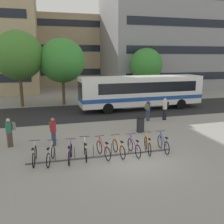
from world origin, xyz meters
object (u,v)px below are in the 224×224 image
object	(u,v)px
parked_bicycle_silver_0	(34,156)
parked_bicycle_silver_1	(51,155)
parked_bicycle_orange_5	(119,148)
commuter_olive_pack_3	(148,109)
parked_bicycle_purple_2	(70,154)
parked_bicycle_orange_7	(148,145)
commuter_grey_pack_0	(10,130)
trash_bin	(140,124)
street_tree_1	(18,55)
parked_bicycle_white_3	(85,151)
city_bus	(141,91)
commuter_black_pack_2	(165,107)
parked_bicycle_red_4	(103,150)
parked_bicycle_purple_6	(134,147)
commuter_olive_pack_1	(53,129)
street_tree_2	(146,65)
parked_bicycle_blue_8	(163,144)
street_tree_0	(62,61)

from	to	relation	value
parked_bicycle_silver_0	parked_bicycle_silver_1	xyz separation A→B (m)	(0.75, -0.17, 0.00)
parked_bicycle_orange_5	commuter_olive_pack_3	world-z (taller)	commuter_olive_pack_3
parked_bicycle_purple_2	parked_bicycle_orange_7	distance (m)	4.12
parked_bicycle_purple_2	commuter_olive_pack_3	distance (m)	9.12
parked_bicycle_silver_0	parked_bicycle_silver_1	size ratio (longest dim) A/B	1.02
commuter_grey_pack_0	trash_bin	world-z (taller)	commuter_grey_pack_0
parked_bicycle_orange_5	street_tree_1	distance (m)	16.54
trash_bin	parked_bicycle_white_3	bearing A→B (deg)	-141.91
parked_bicycle_silver_0	trash_bin	world-z (taller)	trash_bin
parked_bicycle_purple_2	parked_bicycle_orange_7	bearing A→B (deg)	-78.06
parked_bicycle_silver_0	parked_bicycle_orange_5	world-z (taller)	same
parked_bicycle_silver_1	city_bus	bearing A→B (deg)	-26.46
city_bus	street_tree_1	bearing A→B (deg)	-22.13
commuter_olive_pack_3	street_tree_1	bearing A→B (deg)	97.65
parked_bicycle_silver_0	commuter_black_pack_2	bearing A→B (deg)	-56.15
parked_bicycle_red_4	parked_bicycle_purple_6	distance (m)	1.63
commuter_olive_pack_1	street_tree_2	size ratio (longest dim) A/B	0.27
parked_bicycle_orange_7	commuter_olive_pack_1	xyz separation A→B (m)	(-4.84, 2.44, 0.56)
parked_bicycle_orange_5	street_tree_1	xyz separation A→B (m)	(-5.97, 14.67, 4.77)
city_bus	commuter_olive_pack_1	size ratio (longest dim) A/B	7.37
parked_bicycle_orange_7	parked_bicycle_blue_8	world-z (taller)	same
commuter_black_pack_2	commuter_olive_pack_3	xyz separation A→B (m)	(-1.47, 0.05, -0.05)
city_bus	parked_bicycle_white_3	world-z (taller)	city_bus
street_tree_1	commuter_olive_pack_3	bearing A→B (deg)	-40.12
parked_bicycle_silver_0	street_tree_2	distance (m)	22.94
parked_bicycle_white_3	parked_bicycle_orange_7	xyz separation A→B (m)	(3.34, -0.11, 0.00)
parked_bicycle_purple_2	commuter_olive_pack_3	size ratio (longest dim) A/B	1.00
commuter_olive_pack_1	street_tree_1	xyz separation A→B (m)	(-2.76, 12.22, 4.21)
parked_bicycle_orange_7	parked_bicycle_silver_1	bearing A→B (deg)	102.24
parked_bicycle_orange_5	parked_bicycle_purple_6	world-z (taller)	same
parked_bicycle_white_3	trash_bin	distance (m)	5.48
parked_bicycle_orange_7	commuter_black_pack_2	xyz separation A→B (m)	(4.09, 6.00, 0.64)
parked_bicycle_blue_8	commuter_grey_pack_0	distance (m)	8.62
parked_bicycle_red_4	parked_bicycle_orange_5	distance (m)	0.81
parked_bicycle_blue_8	commuter_black_pack_2	xyz separation A→B (m)	(3.19, 6.05, 0.64)
city_bus	parked_bicycle_silver_0	size ratio (longest dim) A/B	7.02
trash_bin	commuter_grey_pack_0	bearing A→B (deg)	-175.24
parked_bicycle_silver_0	commuter_olive_pack_3	xyz separation A→B (m)	(8.42, 5.90, 0.59)
street_tree_2	trash_bin	bearing A→B (deg)	-113.92
parked_bicycle_red_4	street_tree_1	world-z (taller)	street_tree_1
parked_bicycle_purple_6	parked_bicycle_silver_1	bearing A→B (deg)	85.79
parked_bicycle_silver_1	commuter_olive_pack_1	distance (m)	2.53
parked_bicycle_silver_0	commuter_olive_pack_3	world-z (taller)	commuter_olive_pack_3
parked_bicycle_purple_6	commuter_black_pack_2	distance (m)	7.84
parked_bicycle_orange_7	parked_bicycle_silver_0	bearing A→B (deg)	100.58
commuter_black_pack_2	street_tree_0	xyz separation A→B (m)	(-7.45, 8.72, 3.61)
parked_bicycle_purple_2	commuter_grey_pack_0	distance (m)	4.26
parked_bicycle_red_4	commuter_grey_pack_0	size ratio (longest dim) A/B	1.02
parked_bicycle_purple_2	parked_bicycle_purple_6	xyz separation A→B (m)	(3.31, -0.02, 0.00)
parked_bicycle_orange_5	street_tree_1	size ratio (longest dim) A/B	0.23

